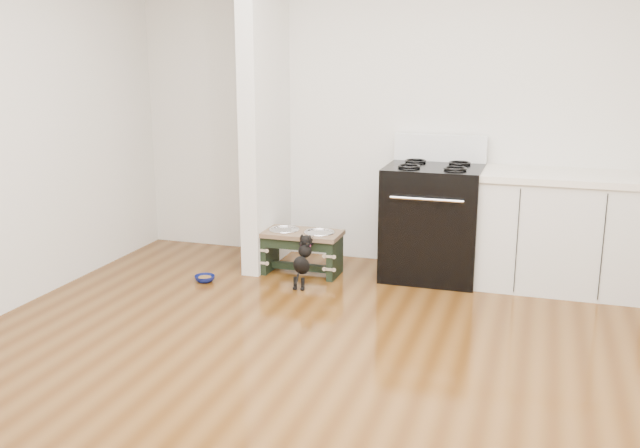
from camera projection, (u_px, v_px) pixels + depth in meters
The scene contains 8 objects.
ground at pixel (324, 386), 3.98m from camera, with size 5.00×5.00×0.00m, color #4B290D.
room_shell at pixel (324, 92), 3.59m from camera, with size 5.00×5.00×5.00m.
partition_wall at pixel (265, 108), 5.94m from camera, with size 0.15×0.80×2.70m, color silver.
oven_range at pixel (433, 220), 5.79m from camera, with size 0.76×0.69×1.14m.
cabinet_run at pixel (559, 232), 5.52m from camera, with size 1.24×0.64×0.91m.
dog_feeder at pixel (301, 244), 5.91m from camera, with size 0.66×0.35×0.37m.
puppy at pixel (303, 259), 5.60m from camera, with size 0.12×0.34×0.40m.
floor_bowl at pixel (205, 279), 5.75m from camera, with size 0.18×0.18×0.05m.
Camera 1 is at (1.09, -3.48, 1.84)m, focal length 40.00 mm.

